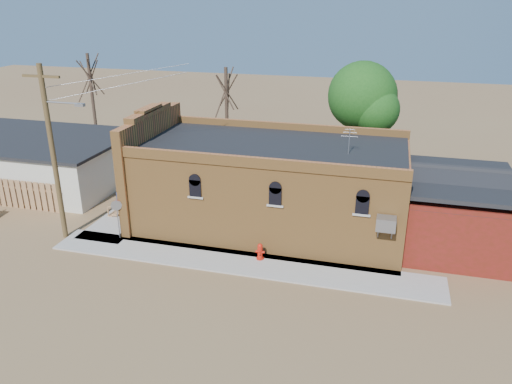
% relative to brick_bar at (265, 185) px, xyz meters
% --- Properties ---
extents(ground, '(120.00, 120.00, 0.00)m').
position_rel_brick_bar_xyz_m(ground, '(-1.64, -5.49, -2.34)').
color(ground, brown).
rests_on(ground, ground).
extents(sidewalk_south, '(19.00, 2.20, 0.08)m').
position_rel_brick_bar_xyz_m(sidewalk_south, '(-0.14, -4.59, -2.30)').
color(sidewalk_south, '#9E9991').
rests_on(sidewalk_south, ground).
extents(sidewalk_west, '(2.60, 10.00, 0.08)m').
position_rel_brick_bar_xyz_m(sidewalk_west, '(-7.94, 0.51, -2.30)').
color(sidewalk_west, '#9E9991').
rests_on(sidewalk_west, ground).
extents(brick_bar, '(16.40, 7.97, 6.30)m').
position_rel_brick_bar_xyz_m(brick_bar, '(0.00, 0.00, 0.00)').
color(brick_bar, '#B07335').
rests_on(brick_bar, ground).
extents(red_shed, '(5.40, 6.40, 4.30)m').
position_rel_brick_bar_xyz_m(red_shed, '(9.86, 0.01, -0.07)').
color(red_shed, '#531C0E').
rests_on(red_shed, ground).
extents(wood_fence, '(5.20, 0.10, 1.80)m').
position_rel_brick_bar_xyz_m(wood_fence, '(-14.44, -1.69, -1.44)').
color(wood_fence, '#945F43').
rests_on(wood_fence, ground).
extents(utility_pole, '(3.12, 0.26, 9.00)m').
position_rel_brick_bar_xyz_m(utility_pole, '(-9.79, -4.29, 2.43)').
color(utility_pole, '#45331B').
rests_on(utility_pole, ground).
extents(tree_bare_near, '(2.80, 2.80, 7.65)m').
position_rel_brick_bar_xyz_m(tree_bare_near, '(-4.64, 7.51, 3.62)').
color(tree_bare_near, '#4B382A').
rests_on(tree_bare_near, ground).
extents(tree_bare_far, '(2.80, 2.80, 8.16)m').
position_rel_brick_bar_xyz_m(tree_bare_far, '(-15.64, 8.51, 4.02)').
color(tree_bare_far, '#4B382A').
rests_on(tree_bare_far, ground).
extents(tree_leafy, '(4.40, 4.40, 8.15)m').
position_rel_brick_bar_xyz_m(tree_leafy, '(4.36, 8.01, 3.59)').
color(tree_leafy, '#4B382A').
rests_on(tree_leafy, ground).
extents(fire_hydrant, '(0.47, 0.45, 0.82)m').
position_rel_brick_bar_xyz_m(fire_hydrant, '(0.77, -4.07, -1.85)').
color(fire_hydrant, red).
rests_on(fire_hydrant, sidewalk_south).
extents(stop_sign, '(0.52, 0.34, 2.14)m').
position_rel_brick_bar_xyz_m(stop_sign, '(-6.91, -3.80, -0.61)').
color(stop_sign, gray).
rests_on(stop_sign, sidewalk_south).
extents(trash_barrel, '(0.73, 0.73, 0.88)m').
position_rel_brick_bar_xyz_m(trash_barrel, '(-8.94, 0.07, -1.82)').
color(trash_barrel, navy).
rests_on(trash_barrel, sidewalk_west).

